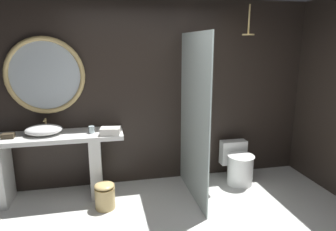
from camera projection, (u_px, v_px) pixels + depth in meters
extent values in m
cube|color=black|center=(153.00, 93.00, 4.29)|extent=(4.80, 0.10, 2.60)
cube|color=silver|center=(47.00, 137.00, 3.79)|extent=(1.88, 0.52, 0.06)
cube|color=silver|center=(2.00, 173.00, 3.77)|extent=(0.15, 0.44, 0.82)
cube|color=silver|center=(96.00, 165.00, 4.01)|extent=(0.15, 0.44, 0.82)
ellipsoid|color=white|center=(44.00, 130.00, 3.78)|extent=(0.45, 0.37, 0.13)
cylinder|color=tan|center=(46.00, 125.00, 3.94)|extent=(0.02, 0.02, 0.17)
cylinder|color=tan|center=(45.00, 120.00, 3.87)|extent=(0.02, 0.11, 0.02)
cylinder|color=silver|center=(92.00, 130.00, 3.86)|extent=(0.07, 0.07, 0.09)
cube|color=#3D3323|center=(8.00, 136.00, 3.65)|extent=(0.14, 0.11, 0.06)
torus|color=tan|center=(45.00, 76.00, 3.84)|extent=(1.00, 0.06, 1.00)
cylinder|color=#B2BCC1|center=(45.00, 76.00, 3.85)|extent=(0.90, 0.01, 0.90)
cube|color=silver|center=(194.00, 118.00, 3.81)|extent=(0.02, 1.20, 2.14)
cylinder|color=tan|center=(249.00, 19.00, 3.96)|extent=(0.02, 0.02, 0.38)
cylinder|color=tan|center=(248.00, 35.00, 4.01)|extent=(0.16, 0.16, 0.02)
cylinder|color=white|center=(240.00, 170.00, 4.34)|extent=(0.37, 0.37, 0.43)
ellipsoid|color=white|center=(241.00, 156.00, 4.29)|extent=(0.38, 0.42, 0.02)
cube|color=white|center=(233.00, 152.00, 4.55)|extent=(0.39, 0.16, 0.36)
cylinder|color=tan|center=(105.00, 198.00, 3.71)|extent=(0.25, 0.25, 0.27)
ellipsoid|color=tan|center=(104.00, 186.00, 3.67)|extent=(0.25, 0.25, 0.07)
cube|color=silver|center=(110.00, 131.00, 3.78)|extent=(0.27, 0.20, 0.09)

